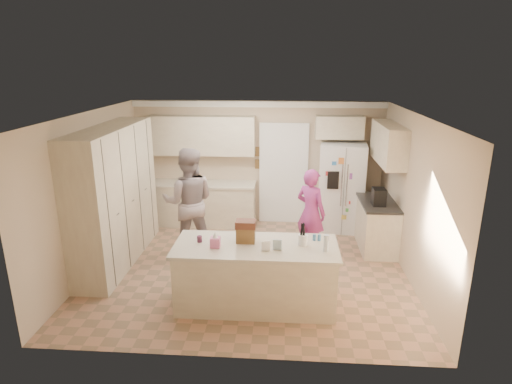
# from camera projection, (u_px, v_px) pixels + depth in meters

# --- Properties ---
(floor) EXTENTS (5.20, 4.60, 0.02)m
(floor) POSITION_uv_depth(u_px,v_px,m) (249.00, 269.00, 7.27)
(floor) COLOR #A4775A
(floor) RESTS_ON ground
(ceiling) EXTENTS (5.20, 4.60, 0.02)m
(ceiling) POSITION_uv_depth(u_px,v_px,m) (248.00, 113.00, 6.50)
(ceiling) COLOR white
(ceiling) RESTS_ON wall_back
(wall_back) EXTENTS (5.20, 0.02, 2.60)m
(wall_back) POSITION_uv_depth(u_px,v_px,m) (258.00, 163.00, 9.09)
(wall_back) COLOR #CDB594
(wall_back) RESTS_ON ground
(wall_front) EXTENTS (5.20, 0.02, 2.60)m
(wall_front) POSITION_uv_depth(u_px,v_px,m) (230.00, 258.00, 4.68)
(wall_front) COLOR #CDB594
(wall_front) RESTS_ON ground
(wall_left) EXTENTS (0.02, 4.60, 2.60)m
(wall_left) POSITION_uv_depth(u_px,v_px,m) (91.00, 192.00, 7.06)
(wall_left) COLOR #CDB594
(wall_left) RESTS_ON ground
(wall_right) EXTENTS (0.02, 4.60, 2.60)m
(wall_right) POSITION_uv_depth(u_px,v_px,m) (414.00, 199.00, 6.71)
(wall_right) COLOR #CDB594
(wall_right) RESTS_ON ground
(crown_back) EXTENTS (5.20, 0.08, 0.12)m
(crown_back) POSITION_uv_depth(u_px,v_px,m) (258.00, 104.00, 8.68)
(crown_back) COLOR white
(crown_back) RESTS_ON wall_back
(pantry_bank) EXTENTS (0.60, 2.60, 2.35)m
(pantry_bank) POSITION_uv_depth(u_px,v_px,m) (115.00, 196.00, 7.27)
(pantry_bank) COLOR #C1B295
(pantry_bank) RESTS_ON floor
(back_base_cab) EXTENTS (2.20, 0.60, 0.88)m
(back_base_cab) POSITION_uv_depth(u_px,v_px,m) (203.00, 204.00, 9.12)
(back_base_cab) COLOR #C1B295
(back_base_cab) RESTS_ON floor
(back_countertop) EXTENTS (2.24, 0.63, 0.04)m
(back_countertop) POSITION_uv_depth(u_px,v_px,m) (202.00, 184.00, 8.98)
(back_countertop) COLOR beige
(back_countertop) RESTS_ON back_base_cab
(back_upper_cab) EXTENTS (2.20, 0.35, 0.80)m
(back_upper_cab) POSITION_uv_depth(u_px,v_px,m) (202.00, 135.00, 8.81)
(back_upper_cab) COLOR #C1B295
(back_upper_cab) RESTS_ON wall_back
(doorway_opening) EXTENTS (0.90, 0.06, 2.10)m
(doorway_opening) POSITION_uv_depth(u_px,v_px,m) (283.00, 175.00, 9.10)
(doorway_opening) COLOR black
(doorway_opening) RESTS_ON floor
(doorway_casing) EXTENTS (1.02, 0.03, 2.22)m
(doorway_casing) POSITION_uv_depth(u_px,v_px,m) (283.00, 175.00, 9.06)
(doorway_casing) COLOR white
(doorway_casing) RESTS_ON floor
(wall_frame_upper) EXTENTS (0.15, 0.02, 0.20)m
(wall_frame_upper) POSITION_uv_depth(u_px,v_px,m) (259.00, 152.00, 8.97)
(wall_frame_upper) COLOR brown
(wall_frame_upper) RESTS_ON wall_back
(wall_frame_lower) EXTENTS (0.15, 0.02, 0.20)m
(wall_frame_lower) POSITION_uv_depth(u_px,v_px,m) (259.00, 164.00, 9.05)
(wall_frame_lower) COLOR brown
(wall_frame_lower) RESTS_ON wall_back
(refrigerator) EXTENTS (0.97, 0.80, 1.80)m
(refrigerator) POSITION_uv_depth(u_px,v_px,m) (341.00, 187.00, 8.72)
(refrigerator) COLOR white
(refrigerator) RESTS_ON floor
(fridge_seam) EXTENTS (0.02, 0.02, 1.78)m
(fridge_seam) POSITION_uv_depth(u_px,v_px,m) (344.00, 193.00, 8.38)
(fridge_seam) COLOR gray
(fridge_seam) RESTS_ON refrigerator
(fridge_dispenser) EXTENTS (0.22, 0.03, 0.35)m
(fridge_dispenser) POSITION_uv_depth(u_px,v_px,m) (333.00, 180.00, 8.31)
(fridge_dispenser) COLOR black
(fridge_dispenser) RESTS_ON refrigerator
(fridge_handle_l) EXTENTS (0.02, 0.02, 0.85)m
(fridge_handle_l) POSITION_uv_depth(u_px,v_px,m) (342.00, 185.00, 8.33)
(fridge_handle_l) COLOR silver
(fridge_handle_l) RESTS_ON refrigerator
(fridge_handle_r) EXTENTS (0.02, 0.02, 0.85)m
(fridge_handle_r) POSITION_uv_depth(u_px,v_px,m) (347.00, 185.00, 8.32)
(fridge_handle_r) COLOR silver
(fridge_handle_r) RESTS_ON refrigerator
(over_fridge_cab) EXTENTS (0.95, 0.35, 0.45)m
(over_fridge_cab) POSITION_uv_depth(u_px,v_px,m) (339.00, 127.00, 8.57)
(over_fridge_cab) COLOR #C1B295
(over_fridge_cab) RESTS_ON wall_back
(right_base_cab) EXTENTS (0.60, 1.20, 0.88)m
(right_base_cab) POSITION_uv_depth(u_px,v_px,m) (376.00, 226.00, 7.94)
(right_base_cab) COLOR #C1B295
(right_base_cab) RESTS_ON floor
(right_countertop) EXTENTS (0.63, 1.24, 0.04)m
(right_countertop) POSITION_uv_depth(u_px,v_px,m) (378.00, 202.00, 7.80)
(right_countertop) COLOR #2D2B28
(right_countertop) RESTS_ON right_base_cab
(right_upper_cab) EXTENTS (0.35, 1.50, 0.70)m
(right_upper_cab) POSITION_uv_depth(u_px,v_px,m) (388.00, 144.00, 7.68)
(right_upper_cab) COLOR #C1B295
(right_upper_cab) RESTS_ON wall_right
(coffee_maker) EXTENTS (0.22, 0.28, 0.30)m
(coffee_maker) POSITION_uv_depth(u_px,v_px,m) (379.00, 197.00, 7.56)
(coffee_maker) COLOR black
(coffee_maker) RESTS_ON right_countertop
(island_base) EXTENTS (2.20, 0.90, 0.88)m
(island_base) POSITION_uv_depth(u_px,v_px,m) (256.00, 276.00, 6.08)
(island_base) COLOR #C1B295
(island_base) RESTS_ON floor
(island_top) EXTENTS (2.28, 0.96, 0.05)m
(island_top) POSITION_uv_depth(u_px,v_px,m) (256.00, 247.00, 5.94)
(island_top) COLOR beige
(island_top) RESTS_ON island_base
(utensil_crock) EXTENTS (0.13, 0.13, 0.15)m
(utensil_crock) POSITION_uv_depth(u_px,v_px,m) (303.00, 240.00, 5.91)
(utensil_crock) COLOR white
(utensil_crock) RESTS_ON island_top
(tissue_box) EXTENTS (0.13, 0.13, 0.14)m
(tissue_box) POSITION_uv_depth(u_px,v_px,m) (215.00, 242.00, 5.85)
(tissue_box) COLOR pink
(tissue_box) RESTS_ON island_top
(tissue_plume) EXTENTS (0.08, 0.08, 0.08)m
(tissue_plume) POSITION_uv_depth(u_px,v_px,m) (215.00, 235.00, 5.82)
(tissue_plume) COLOR white
(tissue_plume) RESTS_ON tissue_box
(dollhouse_body) EXTENTS (0.26, 0.18, 0.22)m
(dollhouse_body) POSITION_uv_depth(u_px,v_px,m) (246.00, 235.00, 6.01)
(dollhouse_body) COLOR brown
(dollhouse_body) RESTS_ON island_top
(dollhouse_roof) EXTENTS (0.28, 0.20, 0.10)m
(dollhouse_roof) POSITION_uv_depth(u_px,v_px,m) (246.00, 224.00, 5.96)
(dollhouse_roof) COLOR #592D1E
(dollhouse_roof) RESTS_ON dollhouse_body
(jam_jar) EXTENTS (0.07, 0.07, 0.09)m
(jam_jar) POSITION_uv_depth(u_px,v_px,m) (200.00, 239.00, 6.02)
(jam_jar) COLOR #59263F
(jam_jar) RESTS_ON island_top
(greeting_card_a) EXTENTS (0.12, 0.06, 0.16)m
(greeting_card_a) POSITION_uv_depth(u_px,v_px,m) (266.00, 246.00, 5.71)
(greeting_card_a) COLOR white
(greeting_card_a) RESTS_ON island_top
(greeting_card_b) EXTENTS (0.12, 0.05, 0.16)m
(greeting_card_b) POSITION_uv_depth(u_px,v_px,m) (277.00, 245.00, 5.75)
(greeting_card_b) COLOR silver
(greeting_card_b) RESTS_ON island_top
(water_bottle) EXTENTS (0.07, 0.07, 0.24)m
(water_bottle) POSITION_uv_depth(u_px,v_px,m) (326.00, 243.00, 5.69)
(water_bottle) COLOR silver
(water_bottle) RESTS_ON island_top
(shaker_salt) EXTENTS (0.05, 0.05, 0.09)m
(shaker_salt) POSITION_uv_depth(u_px,v_px,m) (314.00, 237.00, 6.07)
(shaker_salt) COLOR teal
(shaker_salt) RESTS_ON island_top
(shaker_pepper) EXTENTS (0.05, 0.05, 0.09)m
(shaker_pepper) POSITION_uv_depth(u_px,v_px,m) (319.00, 238.00, 6.07)
(shaker_pepper) COLOR teal
(shaker_pepper) RESTS_ON island_top
(teen_boy) EXTENTS (1.03, 0.85, 1.95)m
(teen_boy) POSITION_uv_depth(u_px,v_px,m) (189.00, 202.00, 7.59)
(teen_boy) COLOR gray
(teen_boy) RESTS_ON floor
(teen_girl) EXTENTS (0.69, 0.65, 1.59)m
(teen_girl) POSITION_uv_depth(u_px,v_px,m) (311.00, 212.00, 7.60)
(teen_girl) COLOR #B53598
(teen_girl) RESTS_ON floor
(fridge_magnets) EXTENTS (0.76, 0.02, 1.44)m
(fridge_magnets) POSITION_uv_depth(u_px,v_px,m) (344.00, 193.00, 8.37)
(fridge_magnets) COLOR tan
(fridge_magnets) RESTS_ON refrigerator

